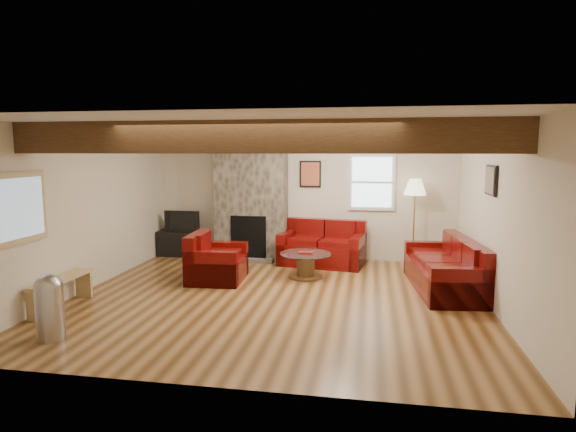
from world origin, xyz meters
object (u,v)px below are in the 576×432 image
(sofa_three, at_px, (444,265))
(floor_lamp, at_px, (415,192))
(loveseat, at_px, (322,243))
(television, at_px, (183,221))
(armchair_red, at_px, (217,257))
(coffee_table, at_px, (306,265))
(tv_cabinet, at_px, (184,243))

(sofa_three, xyz_separation_m, floor_lamp, (-0.34, 1.56, 1.00))
(loveseat, distance_m, television, 2.93)
(loveseat, bearing_deg, floor_lamp, 15.20)
(loveseat, xyz_separation_m, floor_lamp, (1.70, 0.20, 0.99))
(loveseat, xyz_separation_m, armchair_red, (-1.61, -1.44, -0.02))
(loveseat, bearing_deg, coffee_table, -91.54)
(tv_cabinet, relative_size, television, 1.40)
(tv_cabinet, bearing_deg, television, 0.00)
(armchair_red, bearing_deg, television, 33.26)
(floor_lamp, bearing_deg, tv_cabinet, 178.79)
(coffee_table, bearing_deg, floor_lamp, 32.90)
(tv_cabinet, bearing_deg, loveseat, -5.92)
(coffee_table, xyz_separation_m, tv_cabinet, (-2.72, 1.31, 0.05))
(sofa_three, height_order, television, television)
(tv_cabinet, relative_size, floor_lamp, 0.63)
(tv_cabinet, bearing_deg, armchair_red, -53.52)
(armchair_red, distance_m, television, 2.19)
(armchair_red, distance_m, coffee_table, 1.51)
(sofa_three, distance_m, floor_lamp, 1.88)
(sofa_three, relative_size, tv_cabinet, 1.99)
(coffee_table, xyz_separation_m, floor_lamp, (1.88, 1.21, 1.19))
(coffee_table, relative_size, floor_lamp, 0.53)
(sofa_three, xyz_separation_m, loveseat, (-2.04, 1.36, 0.02))
(coffee_table, bearing_deg, tv_cabinet, 154.23)
(sofa_three, height_order, coffee_table, sofa_three)
(loveseat, distance_m, tv_cabinet, 2.91)
(sofa_three, relative_size, floor_lamp, 1.26)
(coffee_table, bearing_deg, sofa_three, -8.83)
(sofa_three, height_order, armchair_red, same)
(sofa_three, height_order, tv_cabinet, sofa_three)
(loveseat, relative_size, floor_lamp, 0.95)
(coffee_table, bearing_deg, television, 154.23)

